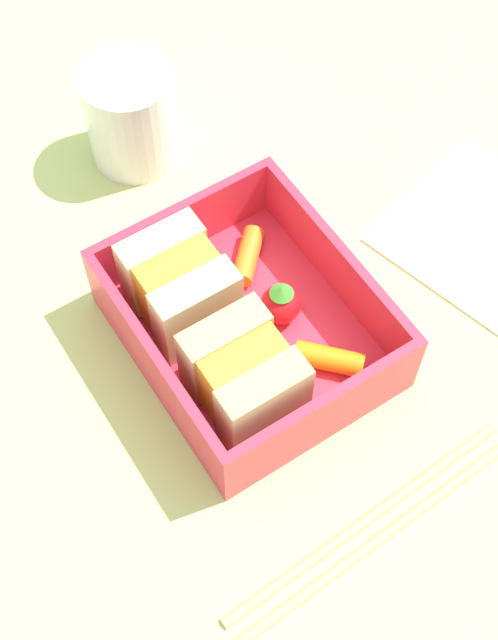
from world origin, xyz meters
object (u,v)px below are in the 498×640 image
chopstick_pair (374,528)px  drinking_glass (131,116)px  strawberry_far_left (284,307)px  carrot_stick_left (248,256)px  sandwich_left (244,376)px  carrot_stick_far_left (329,359)px  sandwich_center_left (180,287)px

chopstick_pair → drinking_glass: (31.21, -2.42, 3.27)cm
strawberry_far_left → carrot_stick_left: strawberry_far_left is taller
sandwich_left → carrot_stick_far_left: sandwich_left is taller
sandwich_left → carrot_stick_left: size_ratio=1.53×
carrot_stick_far_left → carrot_stick_left: size_ratio=1.05×
sandwich_center_left → carrot_stick_left: size_ratio=1.53×
carrot_stick_left → chopstick_pair: (-18.24, 3.48, -1.53)cm
sandwich_center_left → chopstick_pair: size_ratio=0.31×
carrot_stick_far_left → chopstick_pair: size_ratio=0.21×
carrot_stick_left → drinking_glass: bearing=4.7°
sandwich_left → drinking_glass: bearing=-11.7°
strawberry_far_left → sandwich_center_left: bearing=52.1°
carrot_stick_far_left → sandwich_left: bearing=80.4°
sandwich_center_left → chopstick_pair: 17.83cm
chopstick_pair → sandwich_left: bearing=10.6°
sandwich_center_left → drinking_glass: 14.51cm
sandwich_left → strawberry_far_left: bearing=-56.7°
drinking_glass → carrot_stick_far_left: bearing=-177.2°
strawberry_far_left → carrot_stick_far_left: bearing=-173.6°
drinking_glass → strawberry_far_left: bearing=-178.0°
strawberry_far_left → chopstick_pair: size_ratio=0.16×
carrot_stick_far_left → drinking_glass: drinking_glass is taller
sandwich_left → drinking_glass: size_ratio=0.83×
sandwich_center_left → carrot_stick_far_left: 9.87cm
carrot_stick_left → drinking_glass: 13.13cm
sandwich_center_left → carrot_stick_left: 5.84cm
carrot_stick_far_left → drinking_glass: (21.85, 1.07, 1.69)cm
sandwich_left → drinking_glass: 21.38cm
sandwich_left → sandwich_center_left: 7.09cm
chopstick_pair → carrot_stick_far_left: bearing=-20.5°
sandwich_left → sandwich_center_left: size_ratio=1.00×
sandwich_left → chopstick_pair: sandwich_left is taller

